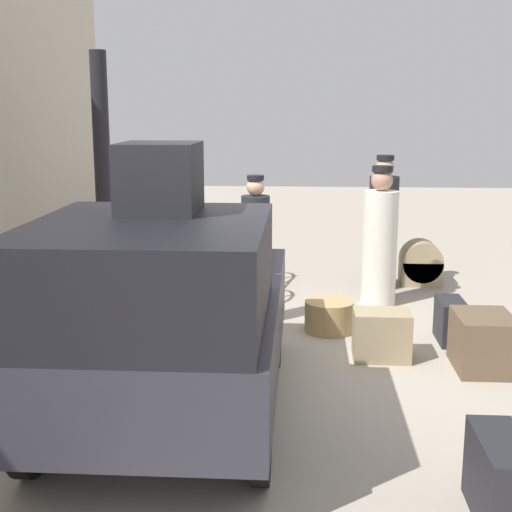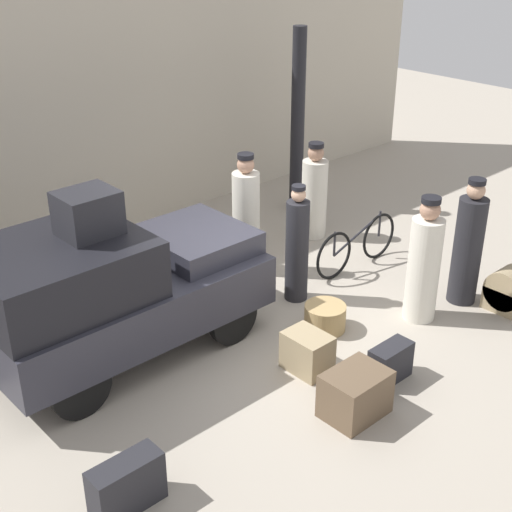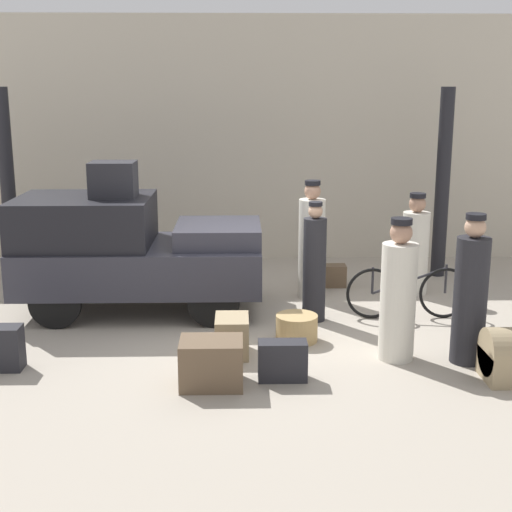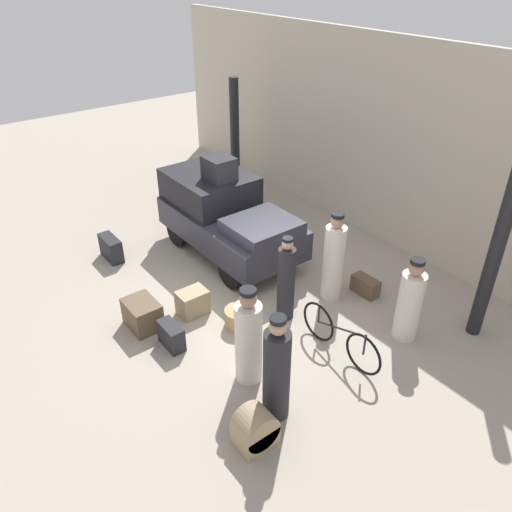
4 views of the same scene
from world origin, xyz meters
name	(u,v)px [view 3 (image 3 of 4)]	position (x,y,z in m)	size (l,w,h in m)	color
ground_plane	(242,326)	(0.00, 0.00, 0.00)	(30.00, 30.00, 0.00)	#A89E8E
station_building_facade	(240,140)	(0.00, 4.08, 2.25)	(16.00, 0.15, 4.50)	beige
canopy_pillar_left	(8,185)	(-3.92, 2.67, 1.61)	(0.24, 0.24, 3.22)	black
canopy_pillar_right	(443,184)	(3.44, 2.67, 1.61)	(0.24, 0.24, 3.22)	black
truck	(129,250)	(-1.63, 0.76, 0.92)	(3.48, 1.71, 1.70)	black
bicycle	(409,293)	(2.37, 0.30, 0.38)	(1.78, 0.04, 0.79)	black
wicker_basket	(297,328)	(0.71, -0.58, 0.17)	(0.54, 0.54, 0.34)	tan
porter_carrying_trunk	(398,296)	(1.86, -1.23, 0.79)	(0.43, 0.43, 1.73)	silver
porter_lifting_near_truck	(415,249)	(2.75, 1.57, 0.73)	(0.42, 0.42, 1.61)	silver
porter_standing_middle	(470,296)	(2.69, -1.35, 0.83)	(0.40, 0.40, 1.81)	#232328
conductor_in_dark_uniform	(312,245)	(1.09, 1.39, 0.84)	(0.41, 0.41, 1.84)	silver
porter_with_bicycle	(314,266)	(1.02, 0.26, 0.78)	(0.32, 0.32, 1.69)	#232328
suitcase_small_leather	(329,276)	(1.44, 2.00, 0.18)	(0.57, 0.28, 0.36)	brown
trunk_wicker_pale	(504,357)	(2.93, -1.92, 0.27)	(0.44, 0.56, 0.62)	#9E8966
suitcase_black_upright	(232,336)	(-0.12, -1.06, 0.24)	(0.41, 0.55, 0.48)	#9E8966
trunk_umber_medium	(283,361)	(0.45, -1.84, 0.23)	(0.55, 0.26, 0.45)	#232328
trunk_large_brown	(211,363)	(-0.34, -1.99, 0.26)	(0.69, 0.52, 0.53)	brown
trunk_on_truck_roof	(113,179)	(-1.81, 0.76, 1.94)	(0.63, 0.55, 0.50)	#232328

